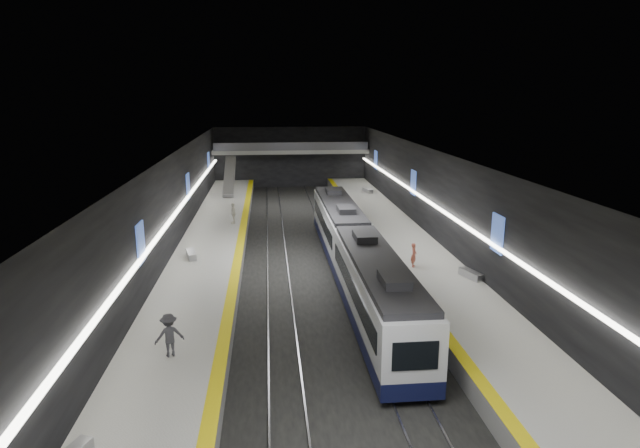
{
  "coord_description": "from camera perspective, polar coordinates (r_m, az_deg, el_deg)",
  "views": [
    {
      "loc": [
        -3.05,
        -36.33,
        12.29
      ],
      "look_at": [
        0.98,
        4.63,
        2.2
      ],
      "focal_mm": 30.0,
      "sensor_mm": 36.0,
      "label": 1
    }
  ],
  "objects": [
    {
      "name": "ground",
      "position": [
        38.47,
        -0.78,
        -4.85
      ],
      "size": [
        70.0,
        70.0,
        0.0
      ],
      "primitive_type": "plane",
      "color": "black",
      "rests_on": "ground"
    },
    {
      "name": "ceiling",
      "position": [
        36.71,
        -0.82,
        7.06
      ],
      "size": [
        20.0,
        70.0,
        0.04
      ],
      "primitive_type": "cube",
      "rotation": [
        3.14,
        0.0,
        0.0
      ],
      "color": "beige",
      "rests_on": "wall_left"
    },
    {
      "name": "wall_left",
      "position": [
        37.91,
        -16.04,
        0.6
      ],
      "size": [
        0.04,
        70.0,
        8.0
      ],
      "primitive_type": "cube",
      "color": "black",
      "rests_on": "ground"
    },
    {
      "name": "wall_right",
      "position": [
        39.48,
        13.82,
        1.25
      ],
      "size": [
        0.04,
        70.0,
        8.0
      ],
      "primitive_type": "cube",
      "color": "black",
      "rests_on": "ground"
    },
    {
      "name": "wall_back",
      "position": [
        71.88,
        -3.17,
        7.13
      ],
      "size": [
        20.0,
        0.04,
        8.0
      ],
      "primitive_type": "cube",
      "color": "black",
      "rests_on": "ground"
    },
    {
      "name": "platform_left",
      "position": [
        38.45,
        -12.02,
        -4.39
      ],
      "size": [
        5.0,
        70.0,
        1.0
      ],
      "primitive_type": "cube",
      "color": "slate",
      "rests_on": "ground"
    },
    {
      "name": "tile_surface_left",
      "position": [
        38.3,
        -12.06,
        -3.67
      ],
      "size": [
        5.0,
        70.0,
        0.02
      ],
      "primitive_type": "cube",
      "color": "#A9A9A4",
      "rests_on": "platform_left"
    },
    {
      "name": "tactile_strip_left",
      "position": [
        38.11,
        -8.77,
        -3.59
      ],
      "size": [
        0.6,
        70.0,
        0.02
      ],
      "primitive_type": "cube",
      "color": "yellow",
      "rests_on": "platform_left"
    },
    {
      "name": "platform_right",
      "position": [
        39.63,
        10.11,
        -3.76
      ],
      "size": [
        5.0,
        70.0,
        1.0
      ],
      "primitive_type": "cube",
      "color": "slate",
      "rests_on": "ground"
    },
    {
      "name": "tile_surface_right",
      "position": [
        39.48,
        10.14,
        -3.05
      ],
      "size": [
        5.0,
        70.0,
        0.02
      ],
      "primitive_type": "cube",
      "color": "#A9A9A4",
      "rests_on": "platform_right"
    },
    {
      "name": "tactile_strip_right",
      "position": [
        38.94,
        7.02,
        -3.15
      ],
      "size": [
        0.6,
        70.0,
        0.02
      ],
      "primitive_type": "cube",
      "color": "yellow",
      "rests_on": "platform_right"
    },
    {
      "name": "rails",
      "position": [
        38.45,
        -0.78,
        -4.77
      ],
      "size": [
        6.52,
        70.0,
        0.12
      ],
      "color": "gray",
      "rests_on": "ground"
    },
    {
      "name": "train",
      "position": [
        35.43,
        3.63,
        -2.8
      ],
      "size": [
        2.69,
        30.04,
        3.6
      ],
      "color": "#0E1133",
      "rests_on": "ground"
    },
    {
      "name": "ad_posters",
      "position": [
        38.26,
        -0.93,
        2.03
      ],
      "size": [
        19.94,
        53.5,
        2.2
      ],
      "color": "#3B5AB2",
      "rests_on": "wall_left"
    },
    {
      "name": "cove_light_left",
      "position": [
        37.92,
        -15.72,
        0.31
      ],
      "size": [
        0.25,
        68.6,
        0.12
      ],
      "primitive_type": "cube",
      "color": "white",
      "rests_on": "wall_left"
    },
    {
      "name": "cove_light_right",
      "position": [
        39.46,
        13.53,
        0.96
      ],
      "size": [
        0.25,
        68.6,
        0.12
      ],
      "primitive_type": "cube",
      "color": "white",
      "rests_on": "wall_right"
    },
    {
      "name": "mezzanine_bridge",
      "position": [
        69.7,
        -3.11,
        7.78
      ],
      "size": [
        20.0,
        3.0,
        1.5
      ],
      "color": "gray",
      "rests_on": "wall_left"
    },
    {
      "name": "escalator",
      "position": [
        63.19,
        -9.63,
        5.04
      ],
      "size": [
        1.2,
        7.5,
        3.92
      ],
      "primitive_type": "cube",
      "rotation": [
        0.44,
        0.0,
        0.0
      ],
      "color": "#99999E",
      "rests_on": "platform_left"
    },
    {
      "name": "bench_left_far",
      "position": [
        38.77,
        -13.59,
        -3.19
      ],
      "size": [
        1.0,
        1.99,
        0.47
      ],
      "primitive_type": "cube",
      "rotation": [
        0.0,
        0.0,
        0.26
      ],
      "color": "#99999E",
      "rests_on": "platform_left"
    },
    {
      "name": "bench_right_near",
      "position": [
        34.96,
        15.81,
        -5.2
      ],
      "size": [
        1.05,
        1.99,
        0.47
      ],
      "primitive_type": "cube",
      "rotation": [
        0.0,
        0.0,
        0.29
      ],
      "color": "#99999E",
      "rests_on": "platform_right"
    },
    {
      "name": "bench_right_far",
      "position": [
        62.75,
        5.12,
        3.58
      ],
      "size": [
        1.0,
        2.01,
        0.47
      ],
      "primitive_type": "cube",
      "rotation": [
        0.0,
        0.0,
        0.25
      ],
      "color": "#99999E",
      "rests_on": "platform_right"
    },
    {
      "name": "passenger_right_a",
      "position": [
        36.12,
        9.98,
        -3.31
      ],
      "size": [
        0.58,
        0.69,
        1.62
      ],
      "primitive_type": "imported",
      "rotation": [
        0.0,
        0.0,
        1.19
      ],
      "color": "#BE5947",
      "rests_on": "platform_right"
    },
    {
      "name": "passenger_left_a",
      "position": [
        47.94,
        -9.25,
        1.13
      ],
      "size": [
        0.6,
        1.16,
        1.89
      ],
      "primitive_type": "imported",
      "rotation": [
        0.0,
        0.0,
        -1.44
      ],
      "color": "silver",
      "rests_on": "platform_left"
    },
    {
      "name": "passenger_left_b",
      "position": [
        24.76,
        -15.79,
        -11.37
      ],
      "size": [
        1.44,
        1.12,
        1.97
      ],
      "primitive_type": "imported",
      "rotation": [
        0.0,
        0.0,
        3.49
      ],
      "color": "#3D3D44",
      "rests_on": "platform_left"
    }
  ]
}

